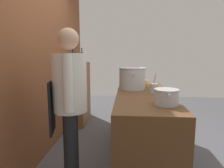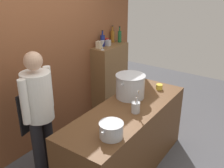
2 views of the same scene
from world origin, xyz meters
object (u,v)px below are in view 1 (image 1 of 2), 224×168
at_px(utensil_crock, 154,88).
at_px(wine_bottle_cobalt, 73,57).
at_px(stockpot_large, 132,78).
at_px(stockpot_small, 166,97).
at_px(wine_bottle_green, 82,57).
at_px(chef, 69,99).
at_px(butter_jar, 145,82).
at_px(spice_tin_red, 73,60).
at_px(spice_tin_cream, 72,60).
at_px(wine_bottle_amber, 76,57).
at_px(wine_glass_short, 78,57).
at_px(spice_tin_silver, 77,60).

distance_m(utensil_crock, wine_bottle_cobalt, 1.90).
height_order(stockpot_large, utensil_crock, stockpot_large).
bearing_deg(utensil_crock, stockpot_small, -175.03).
xyz_separation_m(wine_bottle_cobalt, wine_bottle_green, (0.43, -0.08, 0.00)).
relative_size(chef, butter_jar, 17.79).
bearing_deg(chef, spice_tin_red, -178.48).
bearing_deg(utensil_crock, spice_tin_cream, 51.40).
height_order(stockpot_large, spice_tin_cream, spice_tin_cream).
bearing_deg(wine_bottle_cobalt, wine_bottle_amber, 5.00).
bearing_deg(wine_glass_short, chef, -169.07).
relative_size(utensil_crock, wine_bottle_amber, 0.91).
relative_size(wine_bottle_cobalt, spice_tin_red, 2.55).
distance_m(wine_bottle_cobalt, wine_bottle_amber, 0.36).
relative_size(utensil_crock, wine_glass_short, 1.76).
distance_m(chef, stockpot_large, 1.20).
height_order(stockpot_large, spice_tin_red, spice_tin_red).
xyz_separation_m(stockpot_large, utensil_crock, (-0.33, -0.27, -0.09)).
height_order(utensil_crock, wine_bottle_green, wine_bottle_green).
xyz_separation_m(utensil_crock, wine_glass_short, (1.04, 1.25, 0.37)).
relative_size(butter_jar, wine_bottle_amber, 0.30).
bearing_deg(wine_bottle_cobalt, chef, -166.05).
xyz_separation_m(wine_bottle_amber, spice_tin_cream, (-0.50, -0.05, -0.05)).
distance_m(spice_tin_cream, spice_tin_silver, 0.23).
distance_m(utensil_crock, spice_tin_cream, 1.79).
relative_size(chef, wine_glass_short, 10.35).
height_order(stockpot_large, spice_tin_silver, spice_tin_silver).
bearing_deg(chef, wine_glass_short, 178.57).
xyz_separation_m(chef, stockpot_large, (1.00, -0.65, 0.09)).
distance_m(chef, spice_tin_cream, 1.86).
bearing_deg(chef, spice_tin_silver, 179.44).
height_order(wine_bottle_cobalt, wine_bottle_amber, wine_bottle_amber).
relative_size(wine_bottle_green, spice_tin_cream, 2.35).
relative_size(wine_bottle_amber, wine_bottle_green, 1.05).
distance_m(wine_bottle_amber, spice_tin_cream, 0.50).
relative_size(spice_tin_silver, spice_tin_red, 0.92).
distance_m(wine_glass_short, spice_tin_silver, 0.31).
height_order(wine_bottle_amber, spice_tin_cream, wine_bottle_amber).
height_order(wine_bottle_cobalt, spice_tin_cream, wine_bottle_cobalt).
xyz_separation_m(wine_bottle_amber, spice_tin_silver, (-0.27, -0.09, -0.06)).
bearing_deg(wine_bottle_amber, stockpot_large, -137.71).
bearing_deg(stockpot_small, stockpot_large, 19.60).
height_order(chef, wine_bottle_amber, chef).
height_order(wine_bottle_amber, wine_bottle_green, wine_bottle_amber).
relative_size(stockpot_small, wine_bottle_amber, 1.02).
bearing_deg(spice_tin_red, spice_tin_cream, -169.06).
height_order(stockpot_small, wine_bottle_amber, wine_bottle_amber).
xyz_separation_m(wine_bottle_cobalt, spice_tin_cream, (-0.14, -0.02, -0.04)).
xyz_separation_m(stockpot_large, spice_tin_red, (1.05, 1.15, 0.23)).
relative_size(wine_bottle_amber, spice_tin_red, 2.74).
bearing_deg(wine_glass_short, utensil_crock, -129.69).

